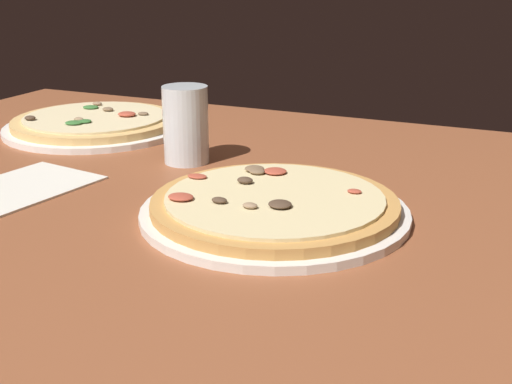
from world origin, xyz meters
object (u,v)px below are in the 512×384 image
(pizza_side, at_px, (96,124))
(paper_menu, at_px, (22,187))
(water_glass, at_px, (186,130))
(pizza_main, at_px, (274,207))

(pizza_side, xyz_separation_m, paper_menu, (0.10, -0.30, -0.01))
(water_glass, bearing_deg, pizza_side, 156.62)
(pizza_side, bearing_deg, pizza_main, -30.22)
(pizza_main, xyz_separation_m, water_glass, (-0.20, 0.15, 0.04))
(pizza_main, bearing_deg, water_glass, 142.77)
(water_glass, bearing_deg, pizza_main, -37.23)
(pizza_side, height_order, paper_menu, pizza_side)
(pizza_side, xyz_separation_m, water_glass, (0.24, -0.10, 0.04))
(water_glass, relative_size, paper_menu, 0.61)
(pizza_side, relative_size, paper_menu, 1.72)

